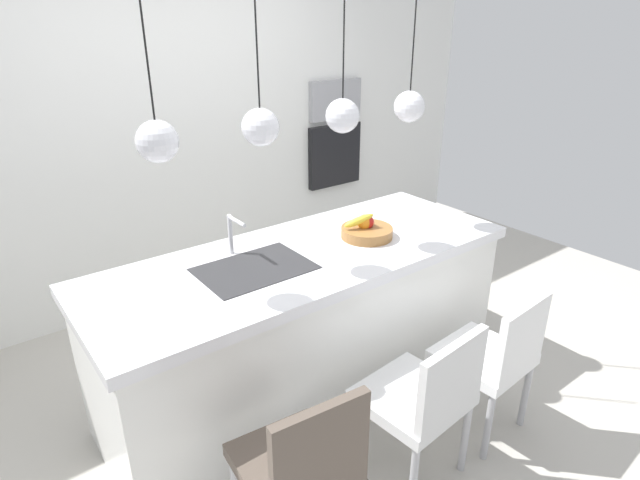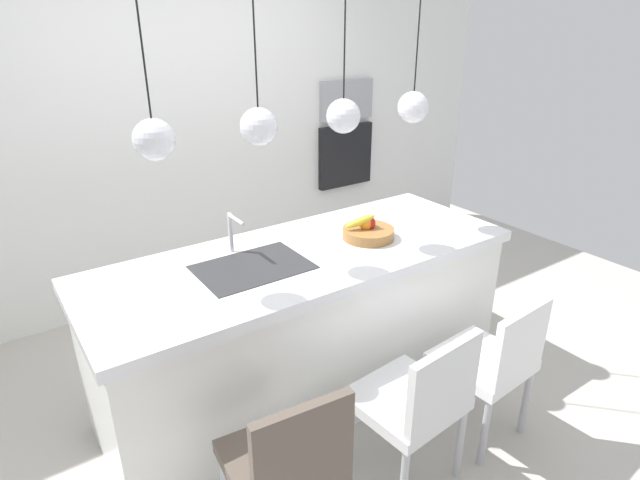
# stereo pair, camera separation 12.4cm
# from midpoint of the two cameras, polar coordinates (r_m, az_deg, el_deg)

# --- Properties ---
(floor) EXTENTS (6.60, 6.60, 0.00)m
(floor) POSITION_cam_midpoint_polar(r_m,az_deg,el_deg) (3.30, -2.55, -15.95)
(floor) COLOR #BCB7AD
(floor) RESTS_ON ground
(back_wall) EXTENTS (6.00, 0.10, 2.60)m
(back_wall) POSITION_cam_midpoint_polar(r_m,az_deg,el_deg) (4.11, -16.47, 11.28)
(back_wall) COLOR white
(back_wall) RESTS_ON ground
(kitchen_island) EXTENTS (2.37, 0.88, 0.91)m
(kitchen_island) POSITION_cam_midpoint_polar(r_m,az_deg,el_deg) (3.04, -2.71, -9.22)
(kitchen_island) COLOR white
(kitchen_island) RESTS_ON ground
(sink_basin) EXTENTS (0.56, 0.40, 0.02)m
(sink_basin) POSITION_cam_midpoint_polar(r_m,az_deg,el_deg) (2.67, -8.47, -3.22)
(sink_basin) COLOR #2D2D30
(sink_basin) RESTS_ON kitchen_island
(faucet) EXTENTS (0.02, 0.17, 0.22)m
(faucet) POSITION_cam_midpoint_polar(r_m,az_deg,el_deg) (2.79, -10.81, 1.08)
(faucet) COLOR silver
(faucet) RESTS_ON kitchen_island
(fruit_bowl) EXTENTS (0.30, 0.30, 0.16)m
(fruit_bowl) POSITION_cam_midpoint_polar(r_m,az_deg,el_deg) (3.01, 3.89, 1.14)
(fruit_bowl) COLOR #9E6B38
(fruit_bowl) RESTS_ON kitchen_island
(microwave) EXTENTS (0.54, 0.08, 0.34)m
(microwave) POSITION_cam_midpoint_polar(r_m,az_deg,el_deg) (4.75, 0.83, 15.10)
(microwave) COLOR #9E9EA3
(microwave) RESTS_ON back_wall
(oven) EXTENTS (0.56, 0.08, 0.56)m
(oven) POSITION_cam_midpoint_polar(r_m,az_deg,el_deg) (4.85, 0.80, 9.25)
(oven) COLOR black
(oven) RESTS_ON back_wall
(chair_near) EXTENTS (0.45, 0.50, 0.90)m
(chair_near) POSITION_cam_midpoint_polar(r_m,az_deg,el_deg) (2.18, -3.85, -23.72)
(chair_near) COLOR brown
(chair_near) RESTS_ON ground
(chair_middle) EXTENTS (0.49, 0.47, 0.84)m
(chair_middle) POSITION_cam_midpoint_polar(r_m,az_deg,el_deg) (2.52, 9.78, -16.52)
(chair_middle) COLOR silver
(chair_middle) RESTS_ON ground
(chair_far) EXTENTS (0.45, 0.45, 0.83)m
(chair_far) POSITION_cam_midpoint_polar(r_m,az_deg,el_deg) (2.88, 17.25, -11.97)
(chair_far) COLOR white
(chair_far) RESTS_ON ground
(pendant_light_left) EXTENTS (0.18, 0.18, 0.78)m
(pendant_light_left) POSITION_cam_midpoint_polar(r_m,az_deg,el_deg) (2.28, -18.89, 10.21)
(pendant_light_left) COLOR silver
(pendant_light_center_left) EXTENTS (0.18, 0.18, 0.78)m
(pendant_light_center_left) POSITION_cam_midpoint_polar(r_m,az_deg,el_deg) (2.48, -7.99, 12.17)
(pendant_light_center_left) COLOR silver
(pendant_light_center_right) EXTENTS (0.18, 0.18, 0.78)m
(pendant_light_center_right) POSITION_cam_midpoint_polar(r_m,az_deg,el_deg) (2.75, 1.15, 13.46)
(pendant_light_center_right) COLOR silver
(pendant_light_right) EXTENTS (0.18, 0.18, 0.78)m
(pendant_light_right) POSITION_cam_midpoint_polar(r_m,az_deg,el_deg) (3.07, 8.57, 14.27)
(pendant_light_right) COLOR silver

